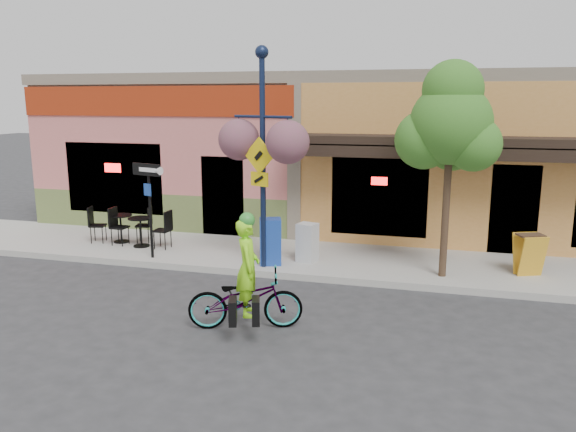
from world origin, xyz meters
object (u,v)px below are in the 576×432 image
object	(u,v)px
lamp_post	(263,160)
street_tree	(448,170)
cyclist_rider	(248,282)
newspaper_box_blue	(270,241)
bicycle	(245,299)
newspaper_box_grey	(307,243)
building	(356,148)
one_way_sign	(150,211)

from	to	relation	value
lamp_post	street_tree	bearing A→B (deg)	25.47
cyclist_rider	newspaper_box_blue	bearing A→B (deg)	-7.61
bicycle	newspaper_box_grey	distance (m)	3.65
building	newspaper_box_blue	xyz separation A→B (m)	(-0.95, -6.43, -1.58)
cyclist_rider	one_way_sign	bearing A→B (deg)	30.60
lamp_post	cyclist_rider	bearing A→B (deg)	-56.69
lamp_post	newspaper_box_grey	xyz separation A→B (m)	(0.85, 0.63, -1.93)
lamp_post	newspaper_box_blue	world-z (taller)	lamp_post
newspaper_box_grey	building	bearing A→B (deg)	103.86
one_way_sign	lamp_post	bearing A→B (deg)	16.20
building	bicycle	size ratio (longest dim) A/B	9.47
cyclist_rider	lamp_post	xyz separation A→B (m)	(-0.68, 3.01, 1.71)
building	street_tree	size ratio (longest dim) A/B	4.07
bicycle	newspaper_box_blue	world-z (taller)	newspaper_box_blue
building	lamp_post	xyz separation A→B (m)	(-1.04, -6.66, 0.28)
newspaper_box_grey	cyclist_rider	bearing A→B (deg)	-76.93
cyclist_rider	newspaper_box_blue	world-z (taller)	cyclist_rider
cyclist_rider	one_way_sign	size ratio (longest dim) A/B	0.74
lamp_post	one_way_sign	distance (m)	3.03
one_way_sign	newspaper_box_grey	bearing A→B (deg)	26.26
building	lamp_post	size ratio (longest dim) A/B	3.83
newspaper_box_grey	one_way_sign	bearing A→B (deg)	-154.56
lamp_post	street_tree	xyz separation A→B (m)	(3.84, 0.32, -0.14)
lamp_post	newspaper_box_blue	size ratio (longest dim) A/B	4.55
building	cyclist_rider	distance (m)	9.78
newspaper_box_blue	lamp_post	bearing A→B (deg)	-130.38
building	cyclist_rider	size ratio (longest dim) A/B	11.12
bicycle	lamp_post	distance (m)	3.68
street_tree	newspaper_box_grey	bearing A→B (deg)	174.12
bicycle	cyclist_rider	world-z (taller)	cyclist_rider
newspaper_box_blue	street_tree	size ratio (longest dim) A/B	0.23
lamp_post	street_tree	size ratio (longest dim) A/B	1.06
building	lamp_post	world-z (taller)	lamp_post
cyclist_rider	lamp_post	bearing A→B (deg)	-5.23
lamp_post	newspaper_box_blue	xyz separation A→B (m)	(0.09, 0.23, -1.85)
bicycle	cyclist_rider	bearing A→B (deg)	-107.91
street_tree	building	bearing A→B (deg)	113.84
bicycle	street_tree	distance (m)	5.00
newspaper_box_blue	newspaper_box_grey	world-z (taller)	newspaper_box_blue
street_tree	one_way_sign	bearing A→B (deg)	-177.32
building	street_tree	bearing A→B (deg)	-66.16
bicycle	one_way_sign	world-z (taller)	one_way_sign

